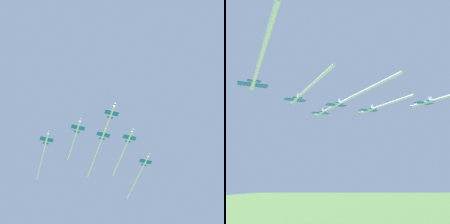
% 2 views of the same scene
% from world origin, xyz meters
% --- Properties ---
extents(jet_lead, '(9.04, 39.45, 2.57)m').
position_xyz_m(jet_lead, '(9.85, -10.10, 178.58)').
color(jet_lead, white).
extents(jet_port_inner, '(9.04, 47.31, 2.57)m').
position_xyz_m(jet_port_inner, '(29.07, 8.97, 179.60)').
color(jet_port_inner, white).
extents(jet_starboard_inner, '(9.04, 37.87, 2.57)m').
position_xyz_m(jet_starboard_inner, '(-6.12, 8.24, 178.24)').
color(jet_starboard_inner, white).
extents(jet_port_outer, '(9.04, 50.43, 2.57)m').
position_xyz_m(jet_port_outer, '(11.90, 13.53, 178.77)').
color(jet_port_outer, white).
extents(jet_starboard_outer, '(9.04, 49.83, 2.57)m').
position_xyz_m(jet_starboard_outer, '(48.10, 25.93, 178.51)').
color(jet_starboard_outer, white).
extents(jet_center_rear, '(9.04, 49.50, 2.57)m').
position_xyz_m(jet_center_rear, '(-21.62, 31.86, 179.78)').
color(jet_center_rear, white).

